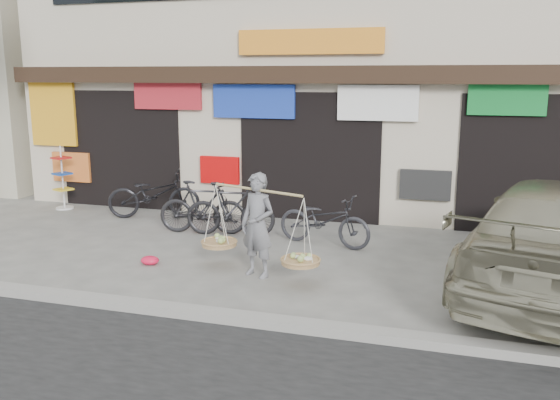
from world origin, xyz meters
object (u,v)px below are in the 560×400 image
(bike_2, at_px, (324,220))
(display_rack, at_px, (63,184))
(bike_3, at_px, (230,209))
(street_vendor, at_px, (258,229))
(bike_1, at_px, (203,207))
(bike_0, at_px, (154,194))

(bike_2, bearing_deg, display_rack, 91.96)
(bike_3, bearing_deg, display_rack, 67.74)
(street_vendor, bearing_deg, bike_3, 141.22)
(street_vendor, height_order, bike_1, street_vendor)
(bike_0, xyz_separation_m, bike_2, (4.00, -1.04, -0.05))
(bike_0, height_order, bike_3, bike_3)
(bike_1, bearing_deg, bike_0, 50.96)
(street_vendor, xyz_separation_m, bike_3, (-1.26, 2.07, -0.22))
(bike_0, bearing_deg, bike_2, -125.02)
(bike_1, xyz_separation_m, display_rack, (-3.99, 1.09, 0.07))
(street_vendor, height_order, bike_3, street_vendor)
(street_vendor, distance_m, bike_1, 2.77)
(bike_2, xyz_separation_m, display_rack, (-6.43, 1.23, 0.12))
(bike_0, distance_m, bike_3, 2.31)
(bike_1, bearing_deg, display_rack, 65.88)
(bike_2, distance_m, display_rack, 6.55)
(bike_2, distance_m, bike_3, 1.88)
(street_vendor, relative_size, display_rack, 1.41)
(bike_1, distance_m, display_rack, 4.13)
(street_vendor, relative_size, bike_3, 1.19)
(street_vendor, bearing_deg, bike_0, 158.62)
(street_vendor, relative_size, bike_0, 1.05)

